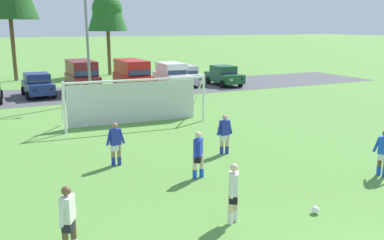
{
  "coord_description": "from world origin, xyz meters",
  "views": [
    {
      "loc": [
        -6.96,
        -4.41,
        5.09
      ],
      "look_at": [
        0.13,
        10.63,
        1.28
      ],
      "focal_mm": 38.24,
      "sensor_mm": 36.0,
      "label": 1
    }
  ],
  "objects": [
    {
      "name": "player_winger_left",
      "position": [
        -1.11,
        7.51,
        0.82
      ],
      "size": [
        0.61,
        0.56,
        1.64
      ],
      "color": "beige",
      "rests_on": "ground"
    },
    {
      "name": "player_winger_right",
      "position": [
        4.78,
        4.97,
        0.82
      ],
      "size": [
        0.42,
        0.7,
        1.64
      ],
      "color": "brown",
      "rests_on": "ground"
    },
    {
      "name": "ground_plane",
      "position": [
        0.0,
        15.0,
        0.0
      ],
      "size": [
        400.0,
        400.0,
        0.0
      ],
      "primitive_type": "plane",
      "color": "#598C3D"
    },
    {
      "name": "parked_car_slot_center_right",
      "position": [
        5.97,
        26.98,
        1.11
      ],
      "size": [
        2.27,
        4.67,
        2.16
      ],
      "color": "silver",
      "rests_on": "ground"
    },
    {
      "name": "tree_mid_left",
      "position": [
        3.84,
        39.32,
        7.63
      ],
      "size": [
        4.16,
        4.16,
        11.09
      ],
      "color": "brown",
      "rests_on": "ground"
    },
    {
      "name": "player_midfield_center",
      "position": [
        1.07,
        9.53,
        0.82
      ],
      "size": [
        0.75,
        0.29,
        1.64
      ],
      "color": "tan",
      "rests_on": "ground"
    },
    {
      "name": "soccer_ball",
      "position": [
        0.63,
        3.64,
        0.11
      ],
      "size": [
        0.22,
        0.22,
        0.22
      ],
      "color": "white",
      "rests_on": "ground"
    },
    {
      "name": "parked_car_slot_far_right",
      "position": [
        10.97,
        27.02,
        0.88
      ],
      "size": [
        2.07,
        4.21,
        1.72
      ],
      "color": "#194C2D",
      "rests_on": "ground"
    },
    {
      "name": "player_striker_near",
      "position": [
        -5.87,
        4.46,
        0.82
      ],
      "size": [
        0.5,
        0.64,
        1.64
      ],
      "color": "brown",
      "rests_on": "ground"
    },
    {
      "name": "parked_car_slot_right",
      "position": [
        7.96,
        28.58,
        0.88
      ],
      "size": [
        2.12,
        4.24,
        1.72
      ],
      "color": "#B2B2BC",
      "rests_on": "ground"
    },
    {
      "name": "street_lamp",
      "position": [
        -1.33,
        23.4,
        3.99
      ],
      "size": [
        2.0,
        0.32,
        7.7
      ],
      "color": "slate",
      "rests_on": "ground"
    },
    {
      "name": "parking_lot_strip",
      "position": [
        0.0,
        27.82,
        0.0
      ],
      "size": [
        52.0,
        8.4,
        0.01
      ],
      "primitive_type": "cube",
      "color": "#4C4C51",
      "rests_on": "ground"
    },
    {
      "name": "parked_car_slot_center_left",
      "position": [
        -1.15,
        28.09,
        1.34
      ],
      "size": [
        2.22,
        4.81,
        2.52
      ],
      "color": "maroon",
      "rests_on": "ground"
    },
    {
      "name": "player_trailing_back",
      "position": [
        -3.3,
        10.02,
        0.82
      ],
      "size": [
        0.75,
        0.31,
        1.64
      ],
      "color": "#936B4C",
      "rests_on": "ground"
    },
    {
      "name": "player_defender_far",
      "position": [
        -1.71,
        4.18,
        0.82
      ],
      "size": [
        0.54,
        0.62,
        1.64
      ],
      "color": "beige",
      "rests_on": "ground"
    },
    {
      "name": "parked_car_slot_center",
      "position": [
        2.56,
        26.94,
        1.34
      ],
      "size": [
        2.21,
        4.81,
        2.52
      ],
      "color": "red",
      "rests_on": "ground"
    },
    {
      "name": "soccer_goal",
      "position": [
        -0.6,
        16.24,
        1.29
      ],
      "size": [
        7.51,
        2.33,
        2.57
      ],
      "color": "white",
      "rests_on": "ground"
    },
    {
      "name": "parked_car_slot_left",
      "position": [
        -4.49,
        27.73,
        0.88
      ],
      "size": [
        2.24,
        4.3,
        1.72
      ],
      "color": "navy",
      "rests_on": "ground"
    }
  ]
}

